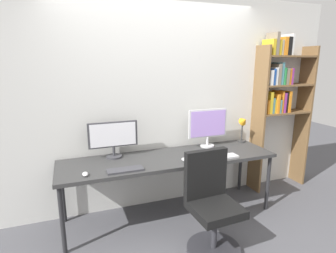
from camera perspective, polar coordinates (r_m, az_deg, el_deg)
ground_plane at (r=3.03m, az=4.63°, el=-23.40°), size 12.00×12.00×0.00m
wall_back at (r=3.41m, az=-2.15°, el=4.79°), size 4.88×0.10×2.60m
desk at (r=3.18m, az=0.31°, el=-7.18°), size 2.48×0.68×0.74m
bookshelf at (r=4.11m, az=22.19°, el=6.52°), size 0.83×0.28×2.18m
office_chair at (r=2.78m, az=9.08°, el=-17.25°), size 0.52×0.52×0.99m
monitor_left at (r=3.14m, az=-11.36°, el=-2.16°), size 0.55×0.18×0.42m
monitor_right at (r=3.51m, az=8.30°, el=0.19°), size 0.53×0.18×0.49m
desk_lamp at (r=3.80m, az=15.46°, el=0.34°), size 0.11×0.15×0.37m
keyboard_left at (r=2.81m, az=-8.89°, el=-8.93°), size 0.36×0.13×0.02m
keyboard_right at (r=3.20m, az=11.28°, el=-6.22°), size 0.36×0.13×0.02m
mouse_left_side at (r=3.04m, az=3.41°, el=-6.91°), size 0.06×0.10×0.03m
mouse_right_side at (r=2.78m, az=-16.87°, el=-9.47°), size 0.06×0.10×0.03m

